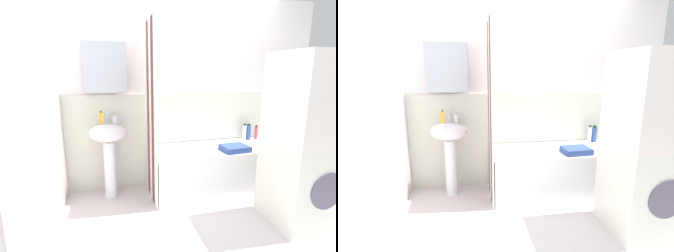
% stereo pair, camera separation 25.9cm
% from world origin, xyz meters
% --- Properties ---
extents(ground_plane, '(4.80, 5.60, 0.04)m').
position_xyz_m(ground_plane, '(0.00, 0.00, -0.02)').
color(ground_plane, silver).
extents(wall_back_tiled, '(3.60, 0.18, 2.40)m').
position_xyz_m(wall_back_tiled, '(-0.06, 1.26, 1.14)').
color(wall_back_tiled, white).
rests_on(wall_back_tiled, ground_plane).
extents(wall_left_tiled, '(0.07, 1.81, 2.40)m').
position_xyz_m(wall_left_tiled, '(-1.57, 0.34, 1.12)').
color(wall_left_tiled, white).
rests_on(wall_left_tiled, ground_plane).
extents(sink, '(0.44, 0.34, 0.88)m').
position_xyz_m(sink, '(-1.03, 1.03, 0.64)').
color(sink, white).
rests_on(sink, ground_plane).
extents(faucet, '(0.03, 0.12, 0.12)m').
position_xyz_m(faucet, '(-1.03, 1.11, 0.94)').
color(faucet, silver).
rests_on(faucet, sink).
extents(soap_dispenser, '(0.05, 0.05, 0.15)m').
position_xyz_m(soap_dispenser, '(-1.10, 1.08, 0.95)').
color(soap_dispenser, gold).
rests_on(soap_dispenser, sink).
extents(toothbrush_cup, '(0.07, 0.07, 0.08)m').
position_xyz_m(toothbrush_cup, '(-0.94, 1.10, 0.92)').
color(toothbrush_cup, silver).
rests_on(toothbrush_cup, sink).
extents(bathtub, '(1.61, 0.66, 0.55)m').
position_xyz_m(bathtub, '(0.26, 0.89, 0.28)').
color(bathtub, white).
rests_on(bathtub, ground_plane).
extents(shower_curtain, '(0.01, 0.66, 2.00)m').
position_xyz_m(shower_curtain, '(-0.56, 0.89, 1.00)').
color(shower_curtain, white).
rests_on(shower_curtain, ground_plane).
extents(conditioner_bottle, '(0.04, 0.04, 0.19)m').
position_xyz_m(conditioner_bottle, '(0.96, 1.13, 0.64)').
color(conditioner_bottle, '#C14E6A').
rests_on(conditioner_bottle, bathtub).
extents(shampoo_bottle, '(0.07, 0.07, 0.22)m').
position_xyz_m(shampoo_bottle, '(0.84, 1.13, 0.65)').
color(shampoo_bottle, '#34519C').
rests_on(shampoo_bottle, bathtub).
extents(lotion_bottle, '(0.05, 0.05, 0.23)m').
position_xyz_m(lotion_bottle, '(0.78, 1.12, 0.66)').
color(lotion_bottle, white).
rests_on(lotion_bottle, bathtub).
extents(towel_folded, '(0.32, 0.26, 0.07)m').
position_xyz_m(towel_folded, '(0.41, 0.72, 0.58)').
color(towel_folded, '#2F4788').
rests_on(towel_folded, bathtub).
extents(washer_dryer_stack, '(0.62, 0.58, 1.64)m').
position_xyz_m(washer_dryer_stack, '(0.77, 0.07, 0.82)').
color(washer_dryer_stack, silver).
rests_on(washer_dryer_stack, ground_plane).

